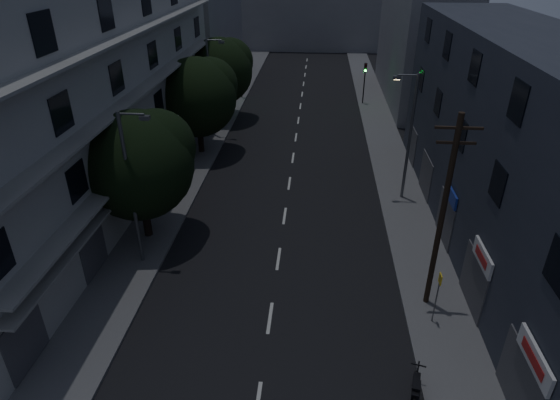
# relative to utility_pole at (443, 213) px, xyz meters

# --- Properties ---
(ground) EXTENTS (160.00, 160.00, 0.00)m
(ground) POSITION_rel_utility_pole_xyz_m (-7.08, 16.97, -4.87)
(ground) COLOR black
(ground) RESTS_ON ground
(sidewalk_left) EXTENTS (3.00, 90.00, 0.15)m
(sidewalk_left) POSITION_rel_utility_pole_xyz_m (-14.58, 16.97, -4.79)
(sidewalk_left) COLOR #565659
(sidewalk_left) RESTS_ON ground
(sidewalk_right) EXTENTS (3.00, 90.00, 0.15)m
(sidewalk_right) POSITION_rel_utility_pole_xyz_m (0.42, 16.97, -4.79)
(sidewalk_right) COLOR #565659
(sidewalk_right) RESTS_ON ground
(lane_markings) EXTENTS (0.15, 60.50, 0.01)m
(lane_markings) POSITION_rel_utility_pole_xyz_m (-7.08, 23.22, -4.86)
(lane_markings) COLOR beige
(lane_markings) RESTS_ON ground
(building_left) EXTENTS (7.00, 36.00, 14.00)m
(building_left) POSITION_rel_utility_pole_xyz_m (-19.06, 9.97, 2.13)
(building_left) COLOR #A3A39E
(building_left) RESTS_ON ground
(building_right) EXTENTS (6.19, 28.00, 11.00)m
(building_right) POSITION_rel_utility_pole_xyz_m (4.91, 5.96, 0.63)
(building_right) COLOR #2B2F3A
(building_right) RESTS_ON ground
(building_far_left) EXTENTS (6.00, 20.00, 16.00)m
(building_far_left) POSITION_rel_utility_pole_xyz_m (-19.08, 39.97, 3.13)
(building_far_left) COLOR slate
(building_far_left) RESTS_ON ground
(building_far_right) EXTENTS (6.00, 20.00, 13.00)m
(building_far_right) POSITION_rel_utility_pole_xyz_m (4.92, 33.97, 1.63)
(building_far_right) COLOR slate
(building_far_right) RESTS_ON ground
(building_far_end) EXTENTS (24.00, 8.00, 10.00)m
(building_far_end) POSITION_rel_utility_pole_xyz_m (-7.08, 61.97, 0.13)
(building_far_end) COLOR slate
(building_far_end) RESTS_ON ground
(tree_near) EXTENTS (5.87, 5.87, 7.23)m
(tree_near) POSITION_rel_utility_pole_xyz_m (-14.55, 4.57, -0.19)
(tree_near) COLOR black
(tree_near) RESTS_ON sidewalk_left
(tree_mid) EXTENTS (5.99, 5.99, 7.37)m
(tree_mid) POSITION_rel_utility_pole_xyz_m (-14.36, 16.92, -0.11)
(tree_mid) COLOR black
(tree_mid) RESTS_ON sidewalk_left
(tree_far) EXTENTS (5.98, 5.98, 7.39)m
(tree_far) POSITION_rel_utility_pole_xyz_m (-14.27, 25.26, -0.09)
(tree_far) COLOR black
(tree_far) RESTS_ON sidewalk_left
(traffic_signal_far_right) EXTENTS (0.28, 0.37, 4.10)m
(traffic_signal_far_right) POSITION_rel_utility_pole_xyz_m (-0.63, 31.07, -1.77)
(traffic_signal_far_right) COLOR black
(traffic_signal_far_right) RESTS_ON sidewalk_right
(traffic_signal_far_left) EXTENTS (0.28, 0.37, 4.10)m
(traffic_signal_far_left) POSITION_rel_utility_pole_xyz_m (-13.54, 32.16, -1.77)
(traffic_signal_far_left) COLOR black
(traffic_signal_far_left) RESTS_ON sidewalk_left
(street_lamp_left_near) EXTENTS (1.51, 0.25, 8.00)m
(street_lamp_left_near) POSITION_rel_utility_pole_xyz_m (-14.02, 2.10, -0.27)
(street_lamp_left_near) COLOR #55585C
(street_lamp_left_near) RESTS_ON sidewalk_left
(street_lamp_right) EXTENTS (1.51, 0.25, 8.00)m
(street_lamp_right) POSITION_rel_utility_pole_xyz_m (0.27, 10.31, -0.27)
(street_lamp_right) COLOR #55575C
(street_lamp_right) RESTS_ON sidewalk_right
(street_lamp_left_far) EXTENTS (1.51, 0.25, 8.00)m
(street_lamp_left_far) POSITION_rel_utility_pole_xyz_m (-14.19, 20.71, -0.27)
(street_lamp_left_far) COLOR slate
(street_lamp_left_far) RESTS_ON sidewalk_left
(utility_pole) EXTENTS (1.80, 0.24, 9.00)m
(utility_pole) POSITION_rel_utility_pole_xyz_m (0.00, 0.00, 0.00)
(utility_pole) COLOR black
(utility_pole) RESTS_ON sidewalk_right
(bus_stop_sign) EXTENTS (0.06, 0.35, 2.52)m
(bus_stop_sign) POSITION_rel_utility_pole_xyz_m (0.01, -1.31, -2.98)
(bus_stop_sign) COLOR #595B60
(bus_stop_sign) RESTS_ON sidewalk_right
(motorcycle) EXTENTS (0.70, 1.85, 1.21)m
(motorcycle) POSITION_rel_utility_pole_xyz_m (-1.42, -5.30, -4.39)
(motorcycle) COLOR black
(motorcycle) RESTS_ON ground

